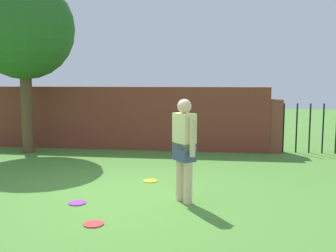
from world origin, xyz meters
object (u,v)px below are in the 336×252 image
person (184,146)px  frisbee_purple (77,203)px  tree (24,29)px  frisbee_yellow (151,181)px  frisbee_red (94,224)px

person → frisbee_purple: person is taller
frisbee_purple → person: bearing=11.2°
tree → frisbee_purple: size_ratio=16.66×
tree → frisbee_yellow: (3.73, -2.44, -3.17)m
tree → frisbee_yellow: size_ratio=16.66×
tree → person: (4.47, -3.57, -2.29)m
tree → person: tree is taller
person → frisbee_yellow: 1.62m
frisbee_purple → frisbee_yellow: bearing=58.5°
frisbee_yellow → tree: bearing=146.8°
tree → frisbee_purple: tree is taller
frisbee_red → frisbee_yellow: 2.29m
tree → person: 6.16m
frisbee_red → frisbee_purple: 0.97m
person → frisbee_red: person is taller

